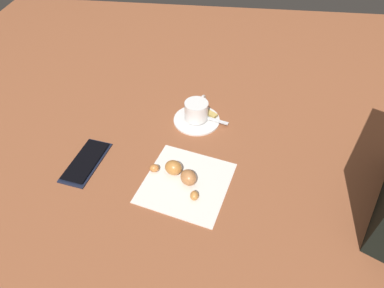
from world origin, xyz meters
The scene contains 8 objects.
ground_plane centered at (0.00, 0.00, 0.00)m, with size 1.80×1.80×0.00m, color brown.
saucer centered at (0.13, -0.01, 0.00)m, with size 0.13×0.13×0.01m, color silver.
espresso_cup centered at (0.13, -0.01, 0.03)m, with size 0.09×0.06×0.05m.
teaspoon centered at (0.14, -0.01, 0.01)m, with size 0.05×0.13×0.01m.
sugar_packet centered at (0.16, -0.03, 0.01)m, with size 0.07×0.02×0.01m, color tan.
napkin centered at (-0.09, -0.01, 0.00)m, with size 0.19×0.18×0.00m, color silver.
croissant centered at (-0.08, 0.01, 0.02)m, with size 0.10×0.12×0.03m.
cell_phone centered at (-0.06, 0.24, 0.00)m, with size 0.16×0.09×0.01m.
Camera 1 is at (-0.55, -0.08, 0.59)m, focal length 31.03 mm.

